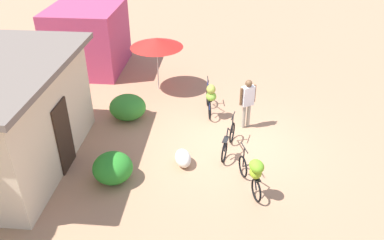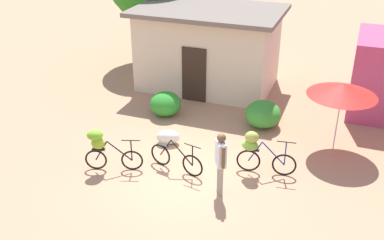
% 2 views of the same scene
% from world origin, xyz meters
% --- Properties ---
extents(ground_plane, '(60.00, 60.00, 0.00)m').
position_xyz_m(ground_plane, '(0.00, 0.00, 0.00)').
color(ground_plane, tan).
extents(building_low, '(5.38, 3.62, 3.02)m').
position_xyz_m(building_low, '(-1.50, 6.23, 1.53)').
color(building_low, beige).
rests_on(building_low, ground).
extents(shop_pink, '(3.20, 2.80, 2.65)m').
position_xyz_m(shop_pink, '(5.36, 6.15, 1.32)').
color(shop_pink, '#BB4069').
rests_on(shop_pink, ground).
extents(hedge_bush_front_left, '(1.06, 1.07, 0.82)m').
position_xyz_m(hedge_bush_front_left, '(-2.00, 3.23, 0.41)').
color(hedge_bush_front_left, '#2C8C2A').
rests_on(hedge_bush_front_left, ground).
extents(hedge_bush_front_right, '(1.14, 1.23, 0.84)m').
position_xyz_m(hedge_bush_front_right, '(1.26, 3.59, 0.42)').
color(hedge_bush_front_right, '#378D2E').
rests_on(hedge_bush_front_right, ground).
extents(market_umbrella, '(1.96, 1.96, 2.06)m').
position_xyz_m(market_umbrella, '(3.57, 2.92, 1.89)').
color(market_umbrella, beige).
rests_on(market_umbrella, ground).
extents(bicycle_leftmost, '(1.53, 0.63, 1.19)m').
position_xyz_m(bicycle_leftmost, '(-2.24, -0.45, 0.73)').
color(bicycle_leftmost, black).
rests_on(bicycle_leftmost, ground).
extents(bicycle_near_pile, '(1.66, 0.40, 0.95)m').
position_xyz_m(bicycle_near_pile, '(-0.36, 0.18, 0.35)').
color(bicycle_near_pile, black).
rests_on(bicycle_near_pile, ground).
extents(bicycle_center_loaded, '(1.60, 0.41, 1.24)m').
position_xyz_m(bicycle_center_loaded, '(1.69, 0.84, 0.73)').
color(bicycle_center_loaded, black).
rests_on(bicycle_center_loaded, ground).
extents(produce_sack, '(0.80, 0.64, 0.44)m').
position_xyz_m(produce_sack, '(-1.15, 1.45, 0.22)').
color(produce_sack, silver).
rests_on(produce_sack, ground).
extents(person_vendor, '(0.38, 0.51, 1.69)m').
position_xyz_m(person_vendor, '(1.06, -0.37, 1.04)').
color(person_vendor, gray).
rests_on(person_vendor, ground).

